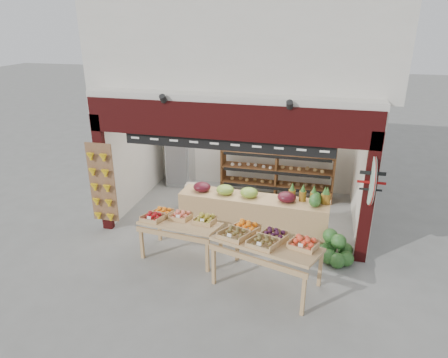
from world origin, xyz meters
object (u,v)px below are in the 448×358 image
back_shelving (277,157)px  refrigerator (180,155)px  cardboard_stack (202,200)px  display_table_left (177,220)px  mid_counter (252,212)px  display_table_right (265,240)px  watermelon_pile (335,250)px

back_shelving → refrigerator: bearing=175.7°
cardboard_stack → display_table_left: (0.13, -2.06, 0.49)m
mid_counter → display_table_left: (-1.29, -1.27, 0.28)m
refrigerator → cardboard_stack: (1.07, -1.45, -0.64)m
display_table_right → back_shelving: bearing=94.0°
display_table_right → cardboard_stack: bearing=126.7°
refrigerator → display_table_right: 5.09m
refrigerator → back_shelving: bearing=-7.5°
back_shelving → display_table_right: 3.89m
cardboard_stack → mid_counter: size_ratio=0.30×
display_table_right → watermelon_pile: (1.25, 1.07, -0.66)m
refrigerator → mid_counter: size_ratio=0.53×
refrigerator → display_table_left: 3.71m
cardboard_stack → display_table_right: bearing=-53.3°
back_shelving → mid_counter: bearing=-97.7°
back_shelving → cardboard_stack: back_shelving is taller
back_shelving → watermelon_pile: size_ratio=3.93×
back_shelving → refrigerator: size_ratio=1.68×
watermelon_pile → mid_counter: bearing=156.6°
cardboard_stack → display_table_right: (1.97, -2.64, 0.63)m
display_table_left → display_table_right: bearing=-17.5°
cardboard_stack → watermelon_pile: bearing=-26.0°
mid_counter → display_table_right: size_ratio=1.67×
back_shelving → refrigerator: (-2.77, 0.21, -0.22)m
refrigerator → cardboard_stack: 1.91m
cardboard_stack → mid_counter: 1.64m
mid_counter → display_table_right: bearing=-73.6°
watermelon_pile → display_table_left: bearing=-171.0°
cardboard_stack → display_table_left: 2.12m
back_shelving → mid_counter: 2.15m
back_shelving → display_table_left: (-1.57, -3.30, -0.37)m
cardboard_stack → watermelon_pile: cardboard_stack is taller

